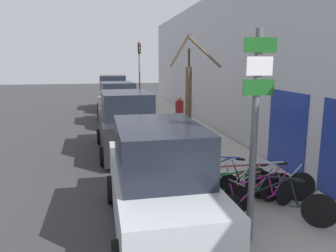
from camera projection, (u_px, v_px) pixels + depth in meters
The scene contains 17 objects.
ground_plane at pixel (133, 153), 12.21m from camera, with size 80.00×80.00×0.00m, color #333335.
sidewalk_curb at pixel (182, 132), 15.39m from camera, with size 3.20×32.00×0.15m.
building_facade at pixel (220, 64), 15.04m from camera, with size 0.23×32.00×6.50m.
signpost at pixel (255, 131), 5.56m from camera, with size 0.56×0.14×3.72m.
bicycle_0 at pixel (276, 201), 6.64m from camera, with size 1.92×1.35×0.95m.
bicycle_1 at pixel (259, 198), 6.90m from camera, with size 2.17×0.86×0.85m.
bicycle_2 at pixel (242, 191), 7.22m from camera, with size 2.24×0.56×0.88m.
bicycle_3 at pixel (263, 185), 7.50m from camera, with size 2.43×0.56×0.97m.
bicycle_4 at pixel (247, 185), 7.60m from camera, with size 2.21×0.50×0.89m.
bicycle_5 at pixel (219, 178), 7.93m from camera, with size 2.35×1.25×0.98m.
parked_car_0 at pixel (158, 183), 6.44m from camera, with size 1.94×4.76×2.20m.
parked_car_1 at pixel (126, 125), 12.08m from camera, with size 2.22×4.86×2.27m.
parked_car_2 at pixel (118, 105), 17.66m from camera, with size 2.26×4.30×2.26m.
parked_car_3 at pixel (113, 94), 22.90m from camera, with size 2.22×4.45×2.40m.
pedestrian_near at pixel (179, 111), 14.93m from camera, with size 0.44×0.37×1.67m.
street_tree at pixel (189, 104), 10.64m from camera, with size 1.39×1.91×4.05m.
traffic_light at pixel (139, 66), 21.98m from camera, with size 0.20×0.30×4.50m.
Camera 1 is at (-1.06, -0.61, 3.34)m, focal length 35.00 mm.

